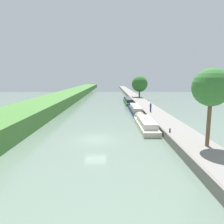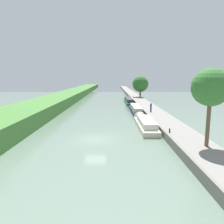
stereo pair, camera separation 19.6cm
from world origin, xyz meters
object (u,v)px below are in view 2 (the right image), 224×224
mooring_bollard_near (169,130)px  narrowboat_cream (144,123)px  narrowboat_navy (135,109)px  mooring_bollard_far (133,97)px  narrowboat_green (128,101)px  person_walking (151,107)px

mooring_bollard_near → narrowboat_cream: bearing=105.8°
narrowboat_cream → mooring_bollard_near: bearing=-74.2°
narrowboat_cream → narrowboat_navy: size_ratio=0.84×
narrowboat_cream → mooring_bollard_far: (1.82, 35.25, 0.56)m
narrowboat_navy → narrowboat_cream: bearing=-90.5°
narrowboat_green → mooring_bollard_far: (1.89, 6.39, 0.50)m
narrowboat_green → narrowboat_navy: bearing=-89.3°
narrowboat_green → mooring_bollard_near: (1.89, -35.29, 0.50)m
mooring_bollard_near → mooring_bollard_far: size_ratio=1.00×
person_walking → narrowboat_cream: bearing=-106.3°
narrowboat_green → person_walking: size_ratio=8.85×
narrowboat_green → person_walking: bearing=-83.3°
narrowboat_green → mooring_bollard_far: 6.68m
narrowboat_green → mooring_bollard_far: narrowboat_green is taller
person_walking → mooring_bollard_far: person_walking is taller
person_walking → mooring_bollard_far: size_ratio=3.69×
narrowboat_navy → mooring_bollard_far: (1.71, 21.86, 0.52)m
person_walking → narrowboat_green: bearing=96.7°
mooring_bollard_near → mooring_bollard_far: 41.69m
narrowboat_green → mooring_bollard_near: size_ratio=32.65×
narrowboat_cream → narrowboat_green: 28.86m
narrowboat_green → mooring_bollard_near: narrowboat_green is taller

